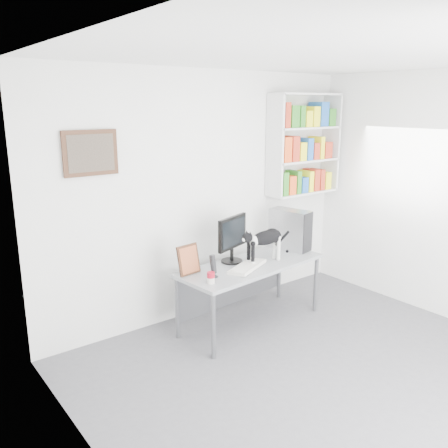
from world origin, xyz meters
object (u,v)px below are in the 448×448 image
at_px(speaker, 213,266).
at_px(cat, 265,246).
at_px(monitor, 232,239).
at_px(pc_tower, 290,229).
at_px(soup_can, 211,278).
at_px(leaning_print, 188,259).
at_px(keyboard, 247,266).
at_px(bookshelf, 304,144).
at_px(desk, 251,294).

distance_m(speaker, cat, 0.70).
bearing_deg(monitor, cat, -57.38).
bearing_deg(pc_tower, cat, -174.65).
xyz_separation_m(speaker, soup_can, (-0.12, -0.12, -0.06)).
distance_m(pc_tower, leaning_print, 1.40).
xyz_separation_m(pc_tower, leaning_print, (-1.40, 0.01, -0.08)).
relative_size(keyboard, soup_can, 4.74).
bearing_deg(monitor, pc_tower, -21.11).
distance_m(pc_tower, soup_can, 1.42).
relative_size(monitor, speaker, 2.22).
distance_m(keyboard, leaning_print, 0.63).
distance_m(bookshelf, pc_tower, 1.13).
distance_m(bookshelf, speaker, 2.16).
bearing_deg(leaning_print, bookshelf, 3.52).
distance_m(bookshelf, soup_can, 2.32).
relative_size(desk, speaker, 7.18).
distance_m(desk, soup_can, 0.81).
bearing_deg(soup_can, speaker, 46.57).
bearing_deg(keyboard, soup_can, 167.86).
height_order(pc_tower, cat, pc_tower).
xyz_separation_m(bookshelf, pc_tower, (-0.55, -0.35, -0.93)).
bearing_deg(bookshelf, soup_can, -160.67).
height_order(monitor, speaker, monitor).
distance_m(leaning_print, soup_can, 0.36).
bearing_deg(monitor, bookshelf, -5.98).
relative_size(bookshelf, soup_can, 11.33).
distance_m(monitor, keyboard, 0.35).
bearing_deg(desk, speaker, -177.62).
xyz_separation_m(speaker, cat, (0.70, 0.02, 0.07)).
bearing_deg(speaker, bookshelf, 0.81).
height_order(bookshelf, speaker, bookshelf).
xyz_separation_m(desk, pc_tower, (0.70, 0.13, 0.58)).
bearing_deg(desk, leaning_print, 163.38).
distance_m(speaker, leaning_print, 0.26).
height_order(monitor, keyboard, monitor).
xyz_separation_m(keyboard, pc_tower, (0.83, 0.22, 0.21)).
distance_m(desk, pc_tower, 0.92).
height_order(bookshelf, soup_can, bookshelf).
bearing_deg(speaker, soup_can, -149.56).
bearing_deg(leaning_print, speaker, -62.47).
xyz_separation_m(leaning_print, cat, (0.84, -0.20, 0.03)).
distance_m(bookshelf, keyboard, 1.88).
bearing_deg(bookshelf, desk, -159.12).
distance_m(monitor, leaning_print, 0.58).
bearing_deg(cat, speaker, -178.16).
xyz_separation_m(monitor, speaker, (-0.42, -0.24, -0.14)).
height_order(bookshelf, leaning_print, bookshelf).
distance_m(bookshelf, leaning_print, 2.22).
bearing_deg(pc_tower, soup_can, -179.54).
relative_size(desk, monitor, 3.24).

